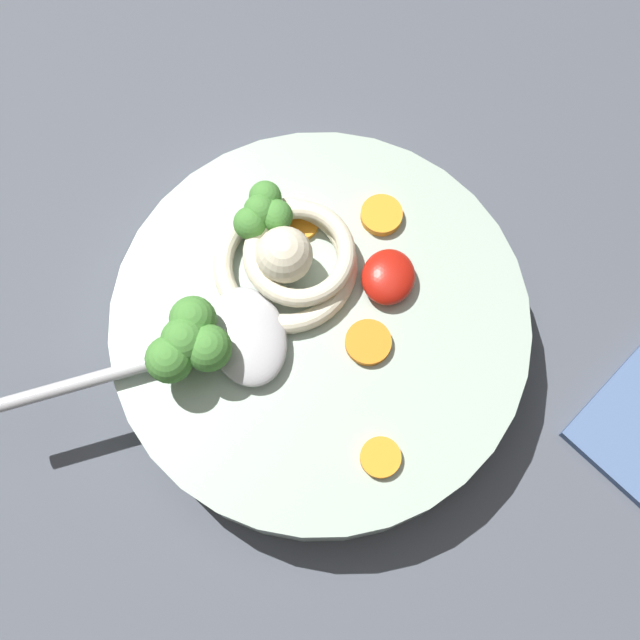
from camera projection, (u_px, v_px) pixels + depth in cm
name	position (u px, v px, depth cm)	size (l,w,h in cm)	color
table_slab	(276.00, 347.00, 55.06)	(103.97, 103.97, 3.61)	#474C56
soup_bowl	(320.00, 331.00, 50.97)	(24.53, 24.53, 4.68)	#9EB2A3
noodle_pile	(293.00, 261.00, 48.65)	(9.30, 9.12, 3.74)	beige
soup_spoon	(223.00, 343.00, 47.57)	(12.06, 16.36, 1.60)	#B7B7BC
chili_sauce_dollop	(388.00, 277.00, 48.77)	(3.44, 3.10, 1.55)	#B2190F
broccoli_floret_beside_noodles	(263.00, 212.00, 48.78)	(3.78, 3.25, 2.99)	#7A9E60
broccoli_floret_left	(189.00, 342.00, 45.77)	(5.14, 4.43, 4.07)	#7A9E60
carrot_slice_extra_b	(370.00, 335.00, 48.25)	(2.67, 2.67, 0.54)	orange
carrot_slice_center	(308.00, 224.00, 50.36)	(2.34, 2.34, 0.42)	orange
carrot_slice_far	(381.00, 215.00, 50.41)	(2.51, 2.51, 0.63)	orange
carrot_slice_beside_chili	(380.00, 457.00, 46.21)	(2.27, 2.27, 0.51)	orange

